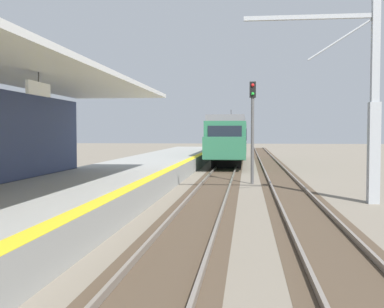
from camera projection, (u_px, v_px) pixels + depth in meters
The scene contains 6 objects.
station_platform at pixel (90, 190), 18.22m from camera, with size 5.00×80.00×0.91m.
track_pair_nearest_platform at pixel (213, 190), 21.71m from camera, with size 2.34×120.00×0.16m.
track_pair_middle at pixel (289, 191), 21.32m from camera, with size 2.34×120.00×0.16m.
approaching_train at pixel (229, 138), 41.35m from camera, with size 2.93×19.60×4.76m.
rail_signal_post at pixel (253, 121), 24.44m from camera, with size 0.32×0.34×5.20m.
catenary_pylon_far_side at pixel (366, 106), 17.70m from camera, with size 5.00×0.40×7.50m.
Camera 1 is at (3.43, -1.58, 2.65)m, focal length 45.01 mm.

